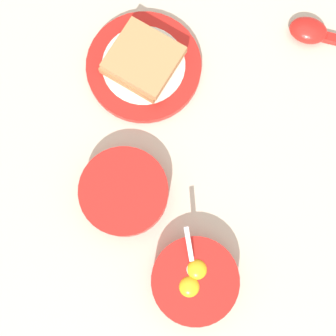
{
  "coord_description": "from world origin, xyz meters",
  "views": [
    {
      "loc": [
        0.17,
        -0.23,
        0.75
      ],
      "look_at": [
        0.07,
        -0.14,
        0.02
      ],
      "focal_mm": 50.0,
      "sensor_mm": 36.0,
      "label": 1
    }
  ],
  "objects_px": {
    "egg_bowl": "(195,280)",
    "soup_spoon": "(316,33)",
    "toast_plate": "(144,67)",
    "congee_bowl": "(124,192)",
    "toast_sandwich": "(143,60)"
  },
  "relations": [
    {
      "from": "egg_bowl",
      "to": "soup_spoon",
      "type": "bearing_deg",
      "value": 113.67
    },
    {
      "from": "toast_plate",
      "to": "congee_bowl",
      "type": "distance_m",
      "value": 0.21
    },
    {
      "from": "soup_spoon",
      "to": "congee_bowl",
      "type": "bearing_deg",
      "value": -88.64
    },
    {
      "from": "soup_spoon",
      "to": "congee_bowl",
      "type": "relative_size",
      "value": 1.04
    },
    {
      "from": "toast_plate",
      "to": "toast_sandwich",
      "type": "relative_size",
      "value": 1.43
    },
    {
      "from": "congee_bowl",
      "to": "soup_spoon",
      "type": "bearing_deg",
      "value": 91.36
    },
    {
      "from": "toast_plate",
      "to": "egg_bowl",
      "type": "bearing_deg",
      "value": -25.98
    },
    {
      "from": "egg_bowl",
      "to": "soup_spoon",
      "type": "relative_size",
      "value": 0.95
    },
    {
      "from": "toast_plate",
      "to": "soup_spoon",
      "type": "xyz_separation_m",
      "value": [
        0.14,
        0.26,
        0.0
      ]
    },
    {
      "from": "toast_plate",
      "to": "soup_spoon",
      "type": "distance_m",
      "value": 0.3
    },
    {
      "from": "egg_bowl",
      "to": "soup_spoon",
      "type": "xyz_separation_m",
      "value": [
        -0.18,
        0.42,
        -0.01
      ]
    },
    {
      "from": "egg_bowl",
      "to": "congee_bowl",
      "type": "relative_size",
      "value": 0.99
    },
    {
      "from": "toast_plate",
      "to": "toast_sandwich",
      "type": "xyz_separation_m",
      "value": [
        -0.0,
        0.0,
        0.03
      ]
    },
    {
      "from": "congee_bowl",
      "to": "egg_bowl",
      "type": "bearing_deg",
      "value": -0.07
    },
    {
      "from": "toast_plate",
      "to": "soup_spoon",
      "type": "bearing_deg",
      "value": 62.31
    }
  ]
}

